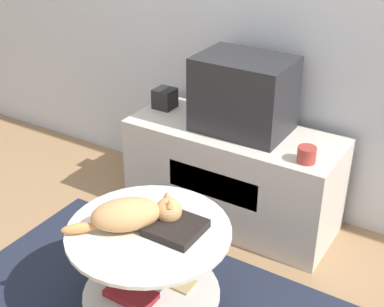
# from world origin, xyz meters

# --- Properties ---
(tv_stand) EXTENTS (1.23, 0.48, 0.58)m
(tv_stand) POSITION_xyz_m (-0.13, 0.92, 0.29)
(tv_stand) COLOR beige
(tv_stand) RESTS_ON ground_plane
(tv) EXTENTS (0.51, 0.37, 0.42)m
(tv) POSITION_xyz_m (-0.09, 0.95, 0.79)
(tv) COLOR #232326
(tv) RESTS_ON tv_stand
(speaker) EXTENTS (0.12, 0.12, 0.12)m
(speaker) POSITION_xyz_m (-0.63, 0.97, 0.64)
(speaker) COLOR black
(speaker) RESTS_ON tv_stand
(mug) EXTENTS (0.09, 0.09, 0.08)m
(mug) POSITION_xyz_m (0.35, 0.78, 0.63)
(mug) COLOR #99332D
(mug) RESTS_ON tv_stand
(coffee_table) EXTENTS (0.72, 0.72, 0.48)m
(coffee_table) POSITION_xyz_m (-0.06, -0.00, 0.32)
(coffee_table) COLOR #B2B2B7
(coffee_table) RESTS_ON rug
(dvd_box) EXTENTS (0.22, 0.22, 0.04)m
(dvd_box) POSITION_xyz_m (0.05, 0.05, 0.52)
(dvd_box) COLOR black
(dvd_box) RESTS_ON coffee_table
(cat) EXTENTS (0.40, 0.40, 0.14)m
(cat) POSITION_xyz_m (-0.12, -0.02, 0.57)
(cat) COLOR tan
(cat) RESTS_ON coffee_table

